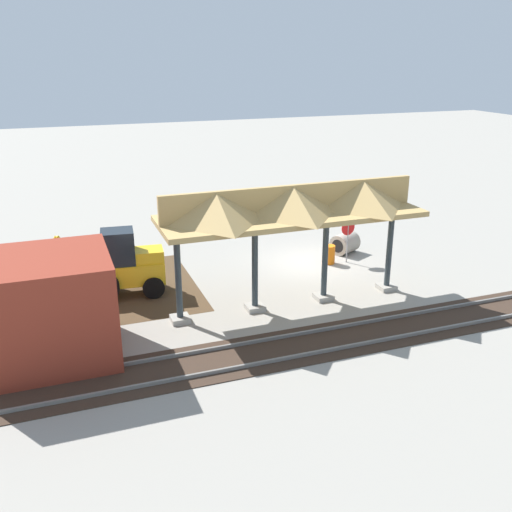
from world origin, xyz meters
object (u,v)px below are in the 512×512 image
stop_sign (348,232)px  traffic_barrel (329,254)px  backhoe (121,266)px  brick_utility_building (45,309)px  concrete_pipe (345,243)px

stop_sign → traffic_barrel: 1.39m
backhoe → traffic_barrel: (-9.82, -0.39, -0.82)m
brick_utility_building → concrete_pipe: bearing=-157.5°
backhoe → concrete_pipe: backhoe is taller
stop_sign → brick_utility_building: bearing=18.9°
stop_sign → brick_utility_building: (13.66, 4.68, 0.23)m
stop_sign → backhoe: size_ratio=0.41×
concrete_pipe → traffic_barrel: bearing=36.8°
backhoe → concrete_pipe: (-11.25, -1.47, -0.75)m
backhoe → stop_sign: bearing=-178.7°
stop_sign → backhoe: (10.69, 0.25, -0.26)m
brick_utility_building → traffic_barrel: bearing=-159.3°
stop_sign → concrete_pipe: 1.68m
concrete_pipe → stop_sign: bearing=65.2°
concrete_pipe → traffic_barrel: concrete_pipe is taller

